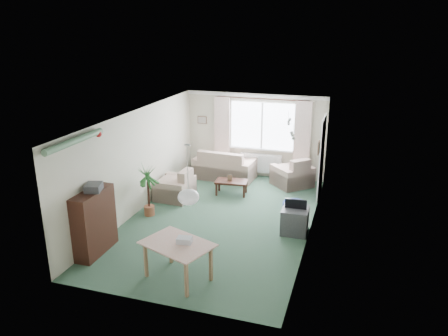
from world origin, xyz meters
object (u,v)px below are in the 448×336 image
(tv_cube, at_px, (295,220))
(armchair_corner, at_px, (292,171))
(coffee_table, at_px, (231,187))
(bookshelf, at_px, (94,222))
(sofa, at_px, (225,164))
(dining_table, at_px, (178,262))
(pet_bed, at_px, (295,205))
(houseplant, at_px, (148,191))
(armchair_left, at_px, (175,184))

(tv_cube, bearing_deg, armchair_corner, 99.05)
(coffee_table, bearing_deg, tv_cube, -41.42)
(armchair_corner, bearing_deg, tv_cube, 56.27)
(coffee_table, bearing_deg, bookshelf, -113.72)
(sofa, bearing_deg, dining_table, 102.43)
(bookshelf, distance_m, pet_bed, 4.77)
(sofa, relative_size, coffee_table, 2.07)
(bookshelf, distance_m, houseplant, 1.88)
(coffee_table, height_order, bookshelf, bookshelf)
(tv_cube, xyz_separation_m, pet_bed, (-0.20, 1.34, -0.22))
(armchair_left, height_order, houseplant, houseplant)
(coffee_table, bearing_deg, armchair_corner, 38.59)
(armchair_corner, relative_size, pet_bed, 1.61)
(armchair_left, bearing_deg, dining_table, 27.22)
(coffee_table, bearing_deg, dining_table, -86.35)
(pet_bed, bearing_deg, armchair_corner, 101.79)
(dining_table, bearing_deg, tv_cube, 55.47)
(bookshelf, bearing_deg, armchair_corner, 57.35)
(armchair_left, relative_size, tv_cube, 1.46)
(armchair_left, relative_size, bookshelf, 0.69)
(pet_bed, bearing_deg, sofa, 146.48)
(coffee_table, height_order, houseplant, houseplant)
(houseplant, bearing_deg, armchair_corner, 46.11)
(dining_table, bearing_deg, armchair_left, 114.64)
(dining_table, bearing_deg, pet_bed, 68.86)
(houseplant, bearing_deg, armchair_left, 82.38)
(armchair_left, distance_m, pet_bed, 3.04)
(sofa, xyz_separation_m, coffee_table, (0.54, -1.14, -0.24))
(sofa, height_order, armchair_left, sofa)
(tv_cube, distance_m, pet_bed, 1.37)
(bookshelf, bearing_deg, coffee_table, 65.76)
(bookshelf, bearing_deg, pet_bed, 44.68)
(sofa, relative_size, tv_cube, 2.82)
(armchair_corner, bearing_deg, pet_bed, 57.76)
(houseplant, distance_m, tv_cube, 3.37)
(armchair_corner, relative_size, armchair_left, 1.05)
(sofa, bearing_deg, armchair_corner, -177.02)
(houseplant, distance_m, pet_bed, 3.52)
(houseplant, bearing_deg, tv_cube, 2.50)
(bookshelf, distance_m, dining_table, 1.95)
(bookshelf, xyz_separation_m, pet_bed, (3.34, 3.36, -0.57))
(tv_cube, bearing_deg, armchair_left, 161.79)
(coffee_table, distance_m, bookshelf, 4.07)
(bookshelf, bearing_deg, dining_table, -11.97)
(bookshelf, distance_m, tv_cube, 4.09)
(sofa, distance_m, coffee_table, 1.29)
(sofa, distance_m, bookshelf, 4.97)
(armchair_left, distance_m, houseplant, 1.15)
(dining_table, bearing_deg, sofa, 98.72)
(coffee_table, xyz_separation_m, bookshelf, (-1.63, -3.70, 0.45))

